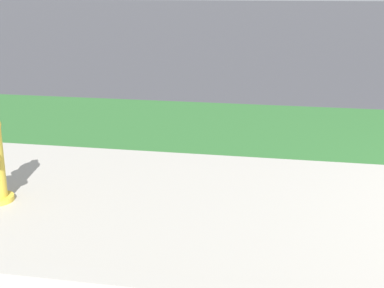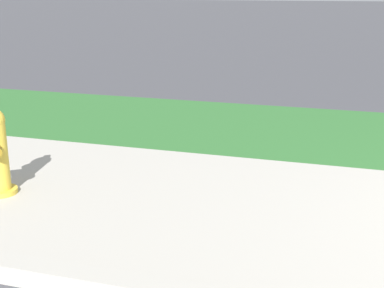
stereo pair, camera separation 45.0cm
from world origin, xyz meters
name	(u,v)px [view 1 (the left image)]	position (x,y,z in m)	size (l,w,h in m)	color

